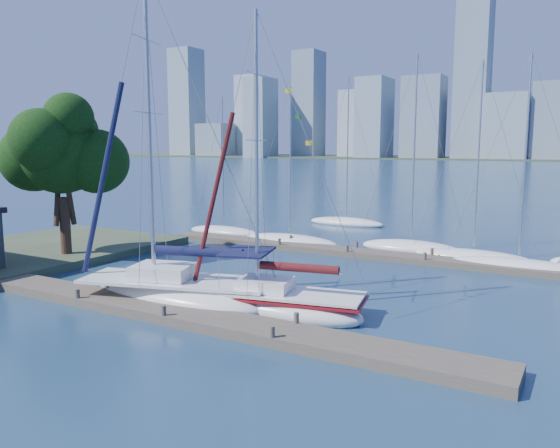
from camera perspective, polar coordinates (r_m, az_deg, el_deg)
The scene contains 12 objects.
ground at distance 23.14m, azimuth -10.51°, elevation -9.72°, with size 700.00×700.00×0.00m, color navy.
near_dock at distance 23.08m, azimuth -10.53°, elevation -9.25°, with size 26.00×2.00×0.40m, color #483F35.
far_dock at distance 35.62m, azimuth 9.00°, elevation -3.08°, with size 30.00×1.80×0.36m, color #483F35.
tree at distance 35.45m, azimuth -21.91°, elevation 7.29°, with size 7.37×6.74×10.11m.
sailboat_navy at distance 25.18m, azimuth -10.78°, elevation -5.59°, with size 9.80×5.55×15.19m.
sailboat_maroon at distance 23.34m, azimuth -0.31°, elevation -6.71°, with size 8.19×4.07×13.04m.
bg_boat_0 at distance 44.38m, azimuth -5.87°, elevation -0.75°, with size 6.84×3.30×11.24m.
bg_boat_1 at distance 39.63m, azimuth 1.05°, elevation -1.75°, with size 7.64×2.69×11.51m.
bg_boat_2 at distance 37.88m, azimuth 13.52°, elevation -2.39°, with size 7.14×3.37×13.32m.
bg_boat_3 at distance 35.92m, azimuth 19.55°, elevation -3.25°, with size 7.46×3.78×12.40m.
bg_boat_4 at distance 34.09m, azimuth 23.67°, elevation -4.07°, with size 8.05×3.01×12.36m.
bg_boat_6 at distance 49.61m, azimuth 6.94°, elevation 0.20°, with size 7.15×2.42×13.35m.
Camera 1 is at (14.42, -16.67, 7.03)m, focal length 35.00 mm.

